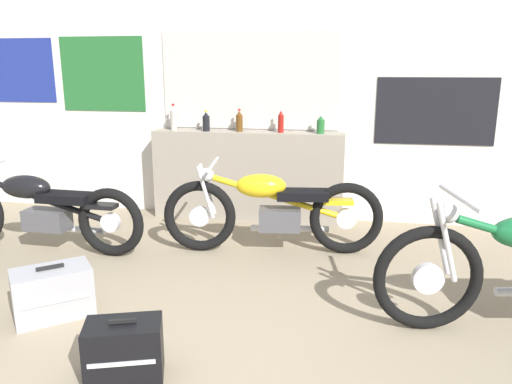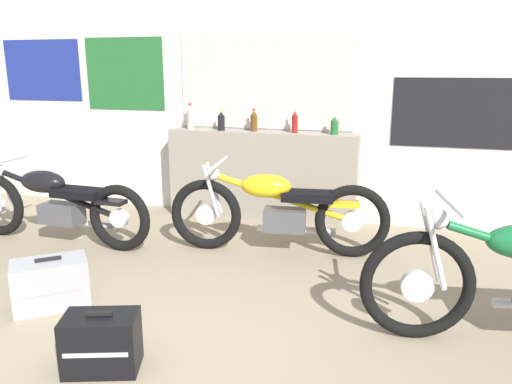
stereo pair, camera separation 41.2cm
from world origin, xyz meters
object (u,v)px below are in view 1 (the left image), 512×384
at_px(bottle_leftmost, 174,118).
at_px(bottle_rightmost, 321,125).
at_px(motorcycle_black, 40,210).
at_px(motorcycle_yellow, 273,210).
at_px(bottle_left_center, 206,122).
at_px(bottle_right_center, 281,122).
at_px(hard_case_silver, 53,293).
at_px(hard_case_black, 124,351).
at_px(bottle_center, 239,121).

distance_m(bottle_leftmost, bottle_rightmost, 1.66).
distance_m(motorcycle_black, motorcycle_yellow, 2.20).
height_order(bottle_left_center, bottle_right_center, bottle_right_center).
relative_size(motorcycle_black, motorcycle_yellow, 1.03).
height_order(motorcycle_black, hard_case_silver, motorcycle_black).
relative_size(motorcycle_yellow, hard_case_silver, 3.47).
distance_m(bottle_left_center, bottle_right_center, 0.84).
xyz_separation_m(bottle_leftmost, motorcycle_yellow, (1.29, -1.01, -0.72)).
bearing_deg(bottle_left_center, hard_case_silver, -99.65).
distance_m(bottle_left_center, bottle_rightmost, 1.27).
xyz_separation_m(hard_case_silver, hard_case_black, (0.80, -0.59, -0.01)).
distance_m(bottle_leftmost, motorcycle_yellow, 1.79).
relative_size(bottle_rightmost, motorcycle_yellow, 0.10).
bearing_deg(bottle_center, motorcycle_yellow, -62.57).
xyz_separation_m(motorcycle_black, hard_case_silver, (0.85, -1.19, -0.22)).
xyz_separation_m(motorcycle_black, hard_case_black, (1.65, -1.77, -0.23)).
bearing_deg(motorcycle_black, bottle_left_center, 46.00).
distance_m(bottle_center, hard_case_silver, 2.83).
bearing_deg(hard_case_black, motorcycle_yellow, 76.03).
distance_m(bottle_left_center, bottle_center, 0.37).
relative_size(bottle_left_center, motorcycle_black, 0.11).
bearing_deg(bottle_right_center, bottle_leftmost, -179.73).
height_order(bottle_left_center, motorcycle_yellow, bottle_left_center).
xyz_separation_m(bottle_center, hard_case_silver, (-0.80, -2.54, -0.94)).
xyz_separation_m(bottle_leftmost, hard_case_silver, (-0.04, -2.53, -0.96)).
distance_m(bottle_rightmost, hard_case_silver, 3.17).
distance_m(bottle_center, bottle_right_center, 0.47).
bearing_deg(motorcycle_yellow, bottle_right_center, 93.64).
bearing_deg(motorcycle_yellow, bottle_leftmost, 142.07).
distance_m(motorcycle_black, hard_case_black, 2.43).
bearing_deg(motorcycle_black, bottle_rightmost, 27.69).
distance_m(bottle_rightmost, motorcycle_yellow, 1.27).
distance_m(bottle_leftmost, motorcycle_black, 1.77).
xyz_separation_m(bottle_left_center, bottle_rightmost, (1.27, 0.02, -0.01)).
relative_size(bottle_center, motorcycle_yellow, 0.12).
bearing_deg(bottle_rightmost, bottle_center, 178.48).
height_order(bottle_right_center, bottle_rightmost, bottle_right_center).
bearing_deg(bottle_left_center, bottle_rightmost, 0.82).
xyz_separation_m(bottle_left_center, bottle_center, (0.37, 0.04, 0.01)).
bearing_deg(motorcycle_yellow, bottle_center, 117.43).
bearing_deg(bottle_rightmost, bottle_right_center, 178.44).
xyz_separation_m(bottle_leftmost, bottle_center, (0.76, 0.02, -0.02)).
bearing_deg(bottle_left_center, bottle_right_center, 2.05).
height_order(bottle_rightmost, hard_case_black, bottle_rightmost).
height_order(bottle_leftmost, bottle_center, bottle_leftmost).
xyz_separation_m(bottle_rightmost, motorcycle_yellow, (-0.37, -1.00, -0.68)).
bearing_deg(bottle_rightmost, motorcycle_black, -152.31).
height_order(bottle_leftmost, bottle_right_center, bottle_leftmost).
bearing_deg(bottle_rightmost, motorcycle_yellow, -110.31).
bearing_deg(motorcycle_yellow, bottle_rightmost, 69.69).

